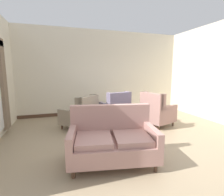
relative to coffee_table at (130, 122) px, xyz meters
The scene contains 11 objects.
ground 0.59m from the coffee_table, 90.38° to the right, with size 9.08×9.08×0.00m, color #9E896B.
wall_back 2.95m from the coffee_table, 90.07° to the left, with size 6.65×0.08×3.26m, color beige.
wall_right 3.51m from the coffee_table, ahead, with size 0.08×4.38×3.26m, color beige.
baseboard_back 2.62m from the coffee_table, 90.07° to the left, with size 6.49×0.03×0.12m, color #4C3323.
coffee_table is the anchor object (origin of this frame).
porcelain_vase 0.24m from the coffee_table, 105.61° to the left, with size 0.15×0.15×0.36m.
settee 1.38m from the coffee_table, 126.79° to the right, with size 1.68×1.14×1.02m.
armchair_far_left 1.48m from the coffee_table, 140.26° to the left, with size 1.21×1.21×0.99m.
armchair_near_window 1.16m from the coffee_table, 89.69° to the left, with size 0.91×0.96×1.04m.
armchair_near_sideboard 1.21m from the coffee_table, 24.07° to the left, with size 1.04×1.00×1.05m.
side_table 1.47m from the coffee_table, 32.72° to the left, with size 0.52×0.52×0.66m.
Camera 1 is at (-1.71, -3.42, 1.66)m, focal length 26.81 mm.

